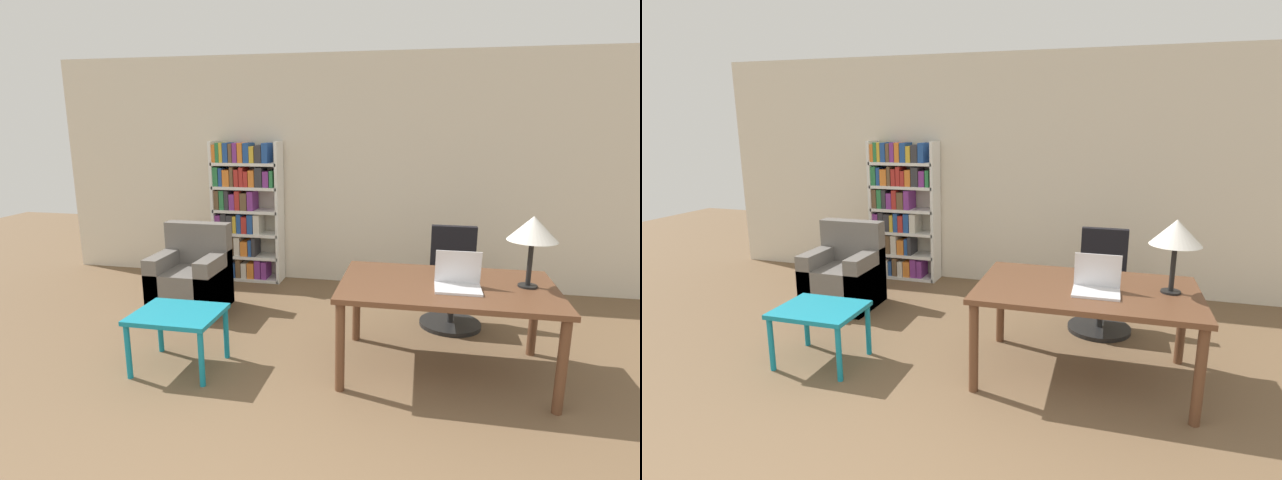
{
  "view_description": "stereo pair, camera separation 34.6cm",
  "coord_description": "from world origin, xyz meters",
  "views": [
    {
      "loc": [
        0.58,
        -1.37,
        1.91
      ],
      "look_at": [
        -0.23,
        2.56,
        0.97
      ],
      "focal_mm": 28.0,
      "sensor_mm": 36.0,
      "label": 1
    },
    {
      "loc": [
        0.92,
        -1.28,
        1.91
      ],
      "look_at": [
        -0.23,
        2.56,
        0.97
      ],
      "focal_mm": 28.0,
      "sensor_mm": 36.0,
      "label": 2
    }
  ],
  "objects": [
    {
      "name": "office_chair",
      "position": [
        0.9,
        3.37,
        0.39
      ],
      "size": [
        0.58,
        0.58,
        0.95
      ],
      "color": "black",
      "rests_on": "ground_plane"
    },
    {
      "name": "armchair",
      "position": [
        -1.75,
        3.24,
        0.31
      ],
      "size": [
        0.7,
        0.65,
        0.89
      ],
      "color": "#66605B",
      "rests_on": "ground_plane"
    },
    {
      "name": "table_lamp",
      "position": [
        1.38,
        2.42,
        1.16
      ],
      "size": [
        0.36,
        0.36,
        0.54
      ],
      "color": "black",
      "rests_on": "desk"
    },
    {
      "name": "laptop",
      "position": [
        0.87,
        2.27,
        0.78
      ],
      "size": [
        0.33,
        0.26,
        0.27
      ],
      "color": "silver",
      "rests_on": "desk"
    },
    {
      "name": "side_table_blue",
      "position": [
        -1.26,
        2.0,
        0.41
      ],
      "size": [
        0.67,
        0.55,
        0.47
      ],
      "color": "teal",
      "rests_on": "ground_plane"
    },
    {
      "name": "bookshelf",
      "position": [
        -1.56,
        4.34,
        0.86
      ],
      "size": [
        0.85,
        0.28,
        1.71
      ],
      "color": "white",
      "rests_on": "ground_plane"
    },
    {
      "name": "desk",
      "position": [
        0.79,
        2.36,
        0.64
      ],
      "size": [
        1.61,
        1.02,
        0.72
      ],
      "color": "brown",
      "rests_on": "ground_plane"
    },
    {
      "name": "wall_back",
      "position": [
        0.0,
        4.53,
        1.35
      ],
      "size": [
        8.0,
        0.06,
        2.7
      ],
      "color": "beige",
      "rests_on": "ground_plane"
    }
  ]
}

